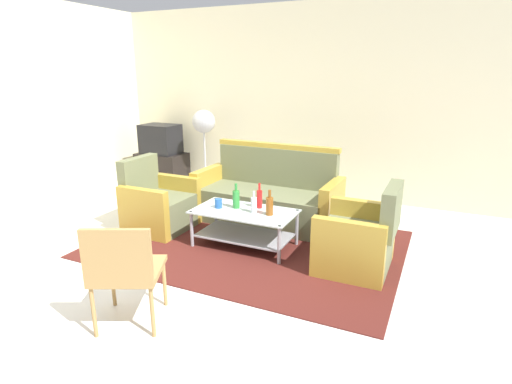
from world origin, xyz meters
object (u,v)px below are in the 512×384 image
(pedestal_fan, at_px, (204,126))
(bottle_clear, at_px, (254,205))
(bottle_red, at_px, (259,199))
(bottle_brown, at_px, (270,205))
(couch, at_px, (268,198))
(wicker_chair, at_px, (124,267))
(television, at_px, (161,139))
(armchair_left, at_px, (159,206))
(armchair_right, at_px, (359,241))
(cup, at_px, (218,203))
(coffee_table, at_px, (244,223))
(bottle_green, at_px, (236,199))
(tv_stand, at_px, (162,168))

(pedestal_fan, bearing_deg, bottle_clear, -46.73)
(bottle_red, relative_size, bottle_brown, 1.04)
(bottle_red, height_order, bottle_brown, bottle_red)
(bottle_red, xyz_separation_m, pedestal_fan, (-1.72, 1.67, 0.50))
(bottle_clear, distance_m, pedestal_fan, 2.59)
(couch, bearing_deg, wicker_chair, 90.11)
(bottle_brown, xyz_separation_m, television, (-2.74, 1.79, 0.25))
(pedestal_fan, bearing_deg, armchair_left, -76.14)
(armchair_right, bearing_deg, cup, 90.84)
(coffee_table, distance_m, bottle_red, 0.31)
(armchair_right, bearing_deg, bottle_red, 81.57)
(bottle_clear, bearing_deg, pedestal_fan, 133.27)
(bottle_brown, bearing_deg, bottle_green, 172.22)
(bottle_green, bearing_deg, armchair_right, -2.50)
(armchair_left, height_order, coffee_table, armchair_left)
(television, bearing_deg, armchair_left, 127.38)
(pedestal_fan, distance_m, wicker_chair, 3.88)
(bottle_red, distance_m, bottle_green, 0.25)
(armchair_right, relative_size, cup, 8.50)
(cup, bearing_deg, television, 139.69)
(bottle_green, bearing_deg, coffee_table, -22.58)
(bottle_brown, relative_size, bottle_clear, 1.13)
(bottle_red, distance_m, tv_stand, 3.03)
(bottle_brown, bearing_deg, armchair_right, -0.11)
(television, relative_size, pedestal_fan, 0.48)
(couch, xyz_separation_m, tv_stand, (-2.37, 0.98, -0.06))
(coffee_table, distance_m, bottle_brown, 0.38)
(couch, distance_m, wicker_chair, 2.51)
(armchair_left, relative_size, bottle_green, 3.07)
(armchair_left, bearing_deg, cup, 85.30)
(coffee_table, height_order, bottle_clear, bottle_clear)
(bottle_green, relative_size, wicker_chair, 0.33)
(bottle_green, relative_size, pedestal_fan, 0.22)
(tv_stand, bearing_deg, bottle_red, -32.50)
(tv_stand, bearing_deg, cup, -40.27)
(cup, relative_size, tv_stand, 0.12)
(armchair_left, xyz_separation_m, coffee_table, (1.18, -0.05, -0.02))
(cup, distance_m, television, 2.82)
(bottle_green, relative_size, bottle_clear, 1.16)
(couch, distance_m, cup, 0.87)
(couch, bearing_deg, armchair_right, 149.49)
(television, bearing_deg, tv_stand, 90.00)
(couch, relative_size, armchair_right, 2.14)
(bottle_brown, distance_m, bottle_clear, 0.18)
(bottle_brown, xyz_separation_m, bottle_green, (-0.42, 0.06, 0.00))
(bottle_green, bearing_deg, bottle_clear, -14.96)
(wicker_chair, bearing_deg, bottle_brown, 51.06)
(bottle_red, xyz_separation_m, bottle_brown, (0.19, -0.17, -0.00))
(armchair_right, distance_m, tv_stand, 4.08)
(pedestal_fan, bearing_deg, armchair_right, -32.84)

